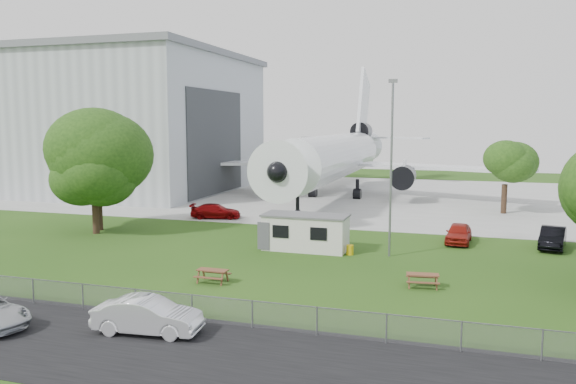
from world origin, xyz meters
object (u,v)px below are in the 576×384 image
(hangar, at_px, (89,121))
(picnic_west, at_px, (213,282))
(car_centre_sedan, at_px, (148,316))
(picnic_east, at_px, (422,287))
(site_cabin, at_px, (306,232))
(airliner, at_px, (337,155))

(hangar, xyz_separation_m, picnic_west, (37.15, -39.29, -9.41))
(picnic_west, relative_size, car_centre_sedan, 0.38)
(hangar, bearing_deg, picnic_east, -36.87)
(site_cabin, bearing_deg, airliner, 97.97)
(airliner, height_order, picnic_east, airliner)
(hangar, relative_size, picnic_west, 23.89)
(hangar, height_order, site_cabin, hangar)
(site_cabin, xyz_separation_m, picnic_west, (-2.95, -9.70, -1.31))
(site_cabin, bearing_deg, hangar, 143.58)
(car_centre_sedan, bearing_deg, picnic_east, -51.56)
(airliner, xyz_separation_m, car_centre_sedan, (1.82, -47.28, -4.48))
(hangar, xyz_separation_m, car_centre_sedan, (37.79, -47.42, -8.62))
(site_cabin, distance_m, picnic_east, 11.36)
(picnic_east, bearing_deg, site_cabin, 134.53)
(airliner, xyz_separation_m, picnic_west, (1.18, -39.15, -5.27))
(airliner, relative_size, picnic_west, 26.52)
(picnic_west, bearing_deg, picnic_east, 13.00)
(airliner, bearing_deg, site_cabin, -82.03)
(picnic_east, height_order, car_centre_sedan, car_centre_sedan)
(hangar, bearing_deg, picnic_west, -46.60)
(picnic_east, bearing_deg, hangar, 136.53)
(airliner, bearing_deg, picnic_west, -88.28)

